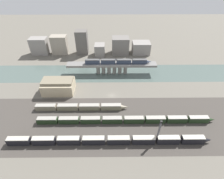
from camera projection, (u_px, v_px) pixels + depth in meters
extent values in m
plane|color=#666056|center=(112.00, 95.00, 116.32)|extent=(400.00, 400.00, 0.00)
cube|color=#423D38|center=(112.00, 123.00, 97.31)|extent=(280.00, 42.00, 0.01)
cube|color=#4C5B56|center=(112.00, 73.00, 138.09)|extent=(320.00, 25.43, 0.01)
cube|color=slate|center=(112.00, 65.00, 133.38)|extent=(68.44, 7.04, 1.68)
cylinder|color=gray|center=(98.00, 69.00, 135.91)|extent=(2.80, 2.80, 6.88)
cylinder|color=gray|center=(104.00, 69.00, 135.95)|extent=(2.80, 2.80, 6.88)
cylinder|color=gray|center=(109.00, 69.00, 135.98)|extent=(2.80, 2.80, 6.88)
cylinder|color=gray|center=(114.00, 69.00, 136.01)|extent=(2.80, 2.80, 6.88)
cylinder|color=gray|center=(120.00, 69.00, 136.04)|extent=(2.80, 2.80, 6.88)
cylinder|color=gray|center=(125.00, 69.00, 136.07)|extent=(2.80, 2.80, 6.88)
cube|color=#2D384C|center=(92.00, 62.00, 131.81)|extent=(10.89, 2.67, 3.12)
cube|color=#4C4C4C|center=(92.00, 60.00, 130.73)|extent=(10.46, 2.45, 0.40)
cube|color=#2D384C|center=(108.00, 62.00, 131.90)|extent=(10.89, 2.67, 3.12)
cube|color=#4C4C4C|center=(108.00, 60.00, 130.82)|extent=(10.46, 2.45, 0.40)
cube|color=#2D384C|center=(124.00, 62.00, 131.98)|extent=(10.89, 2.67, 3.12)
cube|color=#4C4C4C|center=(124.00, 60.00, 130.91)|extent=(10.46, 2.45, 0.40)
cube|color=#2D384C|center=(139.00, 62.00, 132.07)|extent=(10.89, 2.67, 3.12)
cube|color=#4C4C4C|center=(140.00, 60.00, 131.00)|extent=(10.46, 2.45, 0.40)
cone|color=#2D384C|center=(149.00, 62.00, 132.22)|extent=(3.81, 2.40, 2.40)
cube|color=black|center=(19.00, 141.00, 85.30)|extent=(11.13, 2.86, 3.80)
cube|color=#B7B2A3|center=(18.00, 139.00, 84.02)|extent=(10.68, 2.63, 0.40)
cube|color=black|center=(44.00, 141.00, 85.39)|extent=(11.13, 2.86, 3.80)
cube|color=#B7B2A3|center=(43.00, 138.00, 84.11)|extent=(10.68, 2.63, 0.40)
cube|color=black|center=(69.00, 141.00, 85.48)|extent=(11.13, 2.86, 3.80)
cube|color=#B7B2A3|center=(68.00, 138.00, 84.20)|extent=(10.68, 2.63, 0.40)
cube|color=black|center=(94.00, 141.00, 85.57)|extent=(11.13, 2.86, 3.80)
cube|color=#B7B2A3|center=(93.00, 138.00, 84.29)|extent=(10.68, 2.63, 0.40)
cube|color=black|center=(119.00, 140.00, 85.66)|extent=(11.13, 2.86, 3.80)
cube|color=#B7B2A3|center=(119.00, 138.00, 84.38)|extent=(10.68, 2.63, 0.40)
cube|color=black|center=(143.00, 140.00, 85.75)|extent=(11.13, 2.86, 3.80)
cube|color=#B7B2A3|center=(144.00, 138.00, 84.47)|extent=(10.68, 2.63, 0.40)
cube|color=black|center=(168.00, 140.00, 85.84)|extent=(11.13, 2.86, 3.80)
cube|color=#B7B2A3|center=(169.00, 137.00, 84.55)|extent=(10.68, 2.63, 0.40)
cube|color=black|center=(193.00, 140.00, 85.93)|extent=(11.13, 2.86, 3.80)
cube|color=#B7B2A3|center=(194.00, 137.00, 84.64)|extent=(10.68, 2.63, 0.40)
cone|color=black|center=(208.00, 140.00, 86.10)|extent=(3.89, 2.57, 2.57)
cube|color=#23381E|center=(47.00, 121.00, 96.29)|extent=(11.04, 2.88, 3.26)
cube|color=#9E998E|center=(47.00, 118.00, 95.17)|extent=(10.59, 2.65, 0.40)
cube|color=#23381E|center=(69.00, 120.00, 96.38)|extent=(11.04, 2.88, 3.26)
cube|color=#9E998E|center=(69.00, 118.00, 95.26)|extent=(10.59, 2.65, 0.40)
cube|color=#23381E|center=(91.00, 120.00, 96.47)|extent=(11.04, 2.88, 3.26)
cube|color=#9E998E|center=(90.00, 118.00, 95.35)|extent=(10.59, 2.65, 0.40)
cube|color=#23381E|center=(112.00, 120.00, 96.55)|extent=(11.04, 2.88, 3.26)
cube|color=#9E998E|center=(112.00, 118.00, 95.44)|extent=(10.59, 2.65, 0.40)
cube|color=#23381E|center=(134.00, 120.00, 96.64)|extent=(11.04, 2.88, 3.26)
cube|color=#9E998E|center=(134.00, 118.00, 95.53)|extent=(10.59, 2.65, 0.40)
cube|color=#23381E|center=(155.00, 120.00, 96.73)|extent=(11.04, 2.88, 3.26)
cube|color=#9E998E|center=(156.00, 118.00, 95.61)|extent=(10.59, 2.65, 0.40)
cube|color=#23381E|center=(177.00, 120.00, 96.82)|extent=(11.04, 2.88, 3.26)
cube|color=#9E998E|center=(177.00, 117.00, 95.70)|extent=(10.59, 2.65, 0.40)
cube|color=#23381E|center=(198.00, 120.00, 96.91)|extent=(11.04, 2.88, 3.26)
cube|color=#9E998E|center=(199.00, 117.00, 95.79)|extent=(10.59, 2.65, 0.40)
cone|color=#23381E|center=(211.00, 120.00, 97.06)|extent=(3.86, 2.59, 2.59)
cube|color=gray|center=(46.00, 107.00, 104.69)|extent=(12.25, 3.02, 3.11)
cube|color=#9E998E|center=(45.00, 105.00, 103.62)|extent=(11.76, 2.78, 0.40)
cube|color=gray|center=(68.00, 107.00, 104.79)|extent=(12.25, 3.02, 3.11)
cube|color=#9E998E|center=(67.00, 105.00, 103.72)|extent=(11.76, 2.78, 0.40)
cube|color=gray|center=(89.00, 107.00, 104.89)|extent=(12.25, 3.02, 3.11)
cube|color=#9E998E|center=(89.00, 105.00, 103.81)|extent=(11.76, 2.78, 0.40)
cube|color=gray|center=(111.00, 107.00, 104.98)|extent=(12.25, 3.02, 3.11)
cube|color=#9E998E|center=(111.00, 105.00, 103.91)|extent=(11.76, 2.78, 0.40)
cone|color=gray|center=(125.00, 107.00, 105.14)|extent=(4.29, 2.72, 2.72)
cube|color=tan|center=(59.00, 87.00, 117.53)|extent=(20.52, 13.38, 7.68)
cube|color=#7C725C|center=(57.00, 81.00, 114.67)|extent=(20.10, 9.37, 1.69)
cylinder|color=#4C4C51|center=(159.00, 132.00, 84.17)|extent=(1.00, 1.00, 12.87)
cube|color=black|center=(161.00, 122.00, 79.87)|extent=(1.00, 0.70, 1.20)
cube|color=gray|center=(40.00, 46.00, 160.80)|extent=(15.23, 9.39, 15.15)
cube|color=gray|center=(60.00, 45.00, 160.69)|extent=(14.16, 8.70, 16.98)
cube|color=#605B56|center=(82.00, 42.00, 159.74)|extent=(10.34, 9.35, 21.50)
cube|color=gray|center=(100.00, 50.00, 160.10)|extent=(9.09, 10.64, 10.27)
cube|color=slate|center=(120.00, 46.00, 161.49)|extent=(15.32, 11.69, 15.32)
cube|color=gray|center=(141.00, 48.00, 163.15)|extent=(16.08, 12.16, 10.73)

